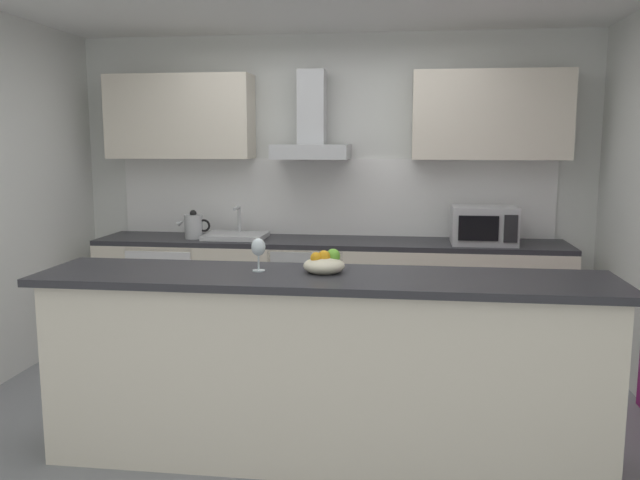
{
  "coord_description": "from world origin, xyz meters",
  "views": [
    {
      "loc": [
        0.63,
        -3.84,
        1.7
      ],
      "look_at": [
        0.06,
        0.44,
        1.05
      ],
      "focal_mm": 36.59,
      "sensor_mm": 36.0,
      "label": 1
    }
  ],
  "objects_px": {
    "oven": "(310,292)",
    "range_hood": "(312,131)",
    "wine_glass": "(258,248)",
    "microwave": "(484,225)",
    "sink": "(236,235)",
    "kettle": "(194,226)",
    "refrigerator": "(171,292)",
    "fruit_bowl": "(324,264)"
  },
  "relations": [
    {
      "from": "oven",
      "to": "range_hood",
      "type": "height_order",
      "value": "range_hood"
    },
    {
      "from": "wine_glass",
      "to": "oven",
      "type": "bearing_deg",
      "value": 90.27
    },
    {
      "from": "microwave",
      "to": "sink",
      "type": "xyz_separation_m",
      "value": [
        -2.02,
        0.04,
        -0.12
      ]
    },
    {
      "from": "sink",
      "to": "kettle",
      "type": "relative_size",
      "value": 1.73
    },
    {
      "from": "oven",
      "to": "kettle",
      "type": "bearing_deg",
      "value": -178.02
    },
    {
      "from": "refrigerator",
      "to": "range_hood",
      "type": "bearing_deg",
      "value": 6.29
    },
    {
      "from": "kettle",
      "to": "wine_glass",
      "type": "distance_m",
      "value": 2.12
    },
    {
      "from": "fruit_bowl",
      "to": "oven",
      "type": "bearing_deg",
      "value": 100.84
    },
    {
      "from": "sink",
      "to": "kettle",
      "type": "bearing_deg",
      "value": -172.7
    },
    {
      "from": "wine_glass",
      "to": "fruit_bowl",
      "type": "height_order",
      "value": "wine_glass"
    },
    {
      "from": "kettle",
      "to": "range_hood",
      "type": "bearing_deg",
      "value": 9.51
    },
    {
      "from": "fruit_bowl",
      "to": "wine_glass",
      "type": "bearing_deg",
      "value": -177.5
    },
    {
      "from": "microwave",
      "to": "kettle",
      "type": "height_order",
      "value": "microwave"
    },
    {
      "from": "fruit_bowl",
      "to": "range_hood",
      "type": "bearing_deg",
      "value": 100.15
    },
    {
      "from": "kettle",
      "to": "fruit_bowl",
      "type": "distance_m",
      "value": 2.28
    },
    {
      "from": "microwave",
      "to": "range_hood",
      "type": "height_order",
      "value": "range_hood"
    },
    {
      "from": "refrigerator",
      "to": "fruit_bowl",
      "type": "distance_m",
      "value": 2.53
    },
    {
      "from": "oven",
      "to": "kettle",
      "type": "height_order",
      "value": "kettle"
    },
    {
      "from": "microwave",
      "to": "refrigerator",
      "type": "bearing_deg",
      "value": 179.44
    },
    {
      "from": "oven",
      "to": "sink",
      "type": "height_order",
      "value": "sink"
    },
    {
      "from": "oven",
      "to": "wine_glass",
      "type": "distance_m",
      "value": 2.02
    },
    {
      "from": "microwave",
      "to": "wine_glass",
      "type": "xyz_separation_m",
      "value": [
        -1.38,
        -1.87,
        0.09
      ]
    },
    {
      "from": "refrigerator",
      "to": "microwave",
      "type": "bearing_deg",
      "value": -0.56
    },
    {
      "from": "kettle",
      "to": "fruit_bowl",
      "type": "relative_size",
      "value": 1.31
    },
    {
      "from": "oven",
      "to": "wine_glass",
      "type": "bearing_deg",
      "value": -89.73
    },
    {
      "from": "oven",
      "to": "refrigerator",
      "type": "relative_size",
      "value": 0.94
    },
    {
      "from": "oven",
      "to": "refrigerator",
      "type": "xyz_separation_m",
      "value": [
        -1.2,
        -0.0,
        -0.03
      ]
    },
    {
      "from": "wine_glass",
      "to": "range_hood",
      "type": "bearing_deg",
      "value": 90.25
    },
    {
      "from": "microwave",
      "to": "range_hood",
      "type": "distance_m",
      "value": 1.58
    },
    {
      "from": "microwave",
      "to": "wine_glass",
      "type": "height_order",
      "value": "microwave"
    },
    {
      "from": "refrigerator",
      "to": "fruit_bowl",
      "type": "bearing_deg",
      "value": -50.36
    },
    {
      "from": "microwave",
      "to": "sink",
      "type": "distance_m",
      "value": 2.02
    },
    {
      "from": "refrigerator",
      "to": "range_hood",
      "type": "height_order",
      "value": "range_hood"
    },
    {
      "from": "kettle",
      "to": "range_hood",
      "type": "height_order",
      "value": "range_hood"
    },
    {
      "from": "refrigerator",
      "to": "oven",
      "type": "bearing_deg",
      "value": 0.13
    },
    {
      "from": "wine_glass",
      "to": "refrigerator",
      "type": "bearing_deg",
      "value": 122.47
    },
    {
      "from": "oven",
      "to": "range_hood",
      "type": "relative_size",
      "value": 1.11
    },
    {
      "from": "refrigerator",
      "to": "kettle",
      "type": "bearing_deg",
      "value": -7.84
    },
    {
      "from": "sink",
      "to": "kettle",
      "type": "height_order",
      "value": "sink"
    },
    {
      "from": "refrigerator",
      "to": "microwave",
      "type": "height_order",
      "value": "microwave"
    },
    {
      "from": "oven",
      "to": "refrigerator",
      "type": "distance_m",
      "value": 1.2
    },
    {
      "from": "microwave",
      "to": "range_hood",
      "type": "relative_size",
      "value": 0.69
    }
  ]
}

